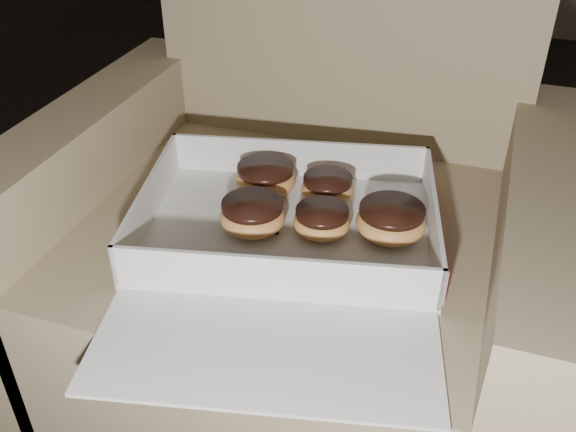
# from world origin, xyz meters

# --- Properties ---
(floor) EXTENTS (4.50, 4.50, 0.00)m
(floor) POSITION_xyz_m (0.00, 0.00, 0.00)
(floor) COLOR black
(floor) RESTS_ON ground
(armchair) EXTENTS (0.81, 0.68, 0.85)m
(armchair) POSITION_xyz_m (0.52, 0.11, 0.27)
(armchair) COLOR #8E775A
(armchair) RESTS_ON floor
(bakery_box) EXTENTS (0.51, 0.56, 0.07)m
(bakery_box) POSITION_xyz_m (0.54, -0.03, 0.39)
(bakery_box) COLOR silver
(bakery_box) RESTS_ON armchair
(donut_a) EXTENTS (0.10, 0.10, 0.05)m
(donut_a) POSITION_xyz_m (0.67, 0.04, 0.41)
(donut_a) COLOR #E99F51
(donut_a) RESTS_ON bakery_box
(donut_b) EXTENTS (0.10, 0.10, 0.05)m
(donut_b) POSITION_xyz_m (0.46, 0.10, 0.41)
(donut_b) COLOR #E99F51
(donut_b) RESTS_ON bakery_box
(donut_c) EXTENTS (0.09, 0.09, 0.05)m
(donut_c) POSITION_xyz_m (0.48, -0.01, 0.41)
(donut_c) COLOR #E99F51
(donut_c) RESTS_ON bakery_box
(donut_d) EXTENTS (0.08, 0.08, 0.04)m
(donut_d) POSITION_xyz_m (0.58, 0.02, 0.41)
(donut_d) COLOR #E99F51
(donut_d) RESTS_ON bakery_box
(donut_e) EXTENTS (0.08, 0.08, 0.04)m
(donut_e) POSITION_xyz_m (0.56, 0.11, 0.41)
(donut_e) COLOR #E99F51
(donut_e) RESTS_ON bakery_box
(crumb_a) EXTENTS (0.01, 0.01, 0.00)m
(crumb_a) POSITION_xyz_m (0.54, -0.09, 0.39)
(crumb_a) COLOR black
(crumb_a) RESTS_ON bakery_box
(crumb_b) EXTENTS (0.01, 0.01, 0.00)m
(crumb_b) POSITION_xyz_m (0.46, -0.10, 0.39)
(crumb_b) COLOR black
(crumb_b) RESTS_ON bakery_box
(crumb_c) EXTENTS (0.01, 0.01, 0.00)m
(crumb_c) POSITION_xyz_m (0.52, -0.01, 0.39)
(crumb_c) COLOR black
(crumb_c) RESTS_ON bakery_box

